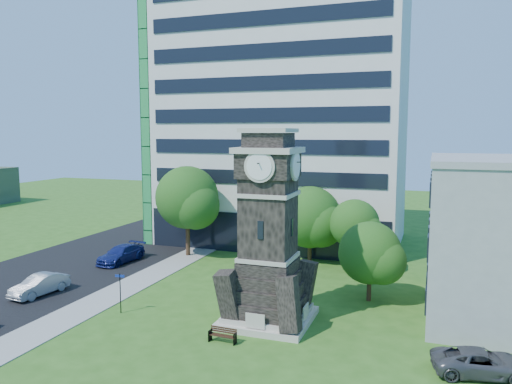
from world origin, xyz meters
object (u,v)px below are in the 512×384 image
at_px(clock_tower, 268,240).
at_px(car_street_north, 121,254).
at_px(car_east_lot, 481,363).
at_px(car_street_mid, 40,285).
at_px(street_sign, 120,288).
at_px(park_bench, 223,335).

relative_size(clock_tower, car_street_north, 2.31).
bearing_deg(car_east_lot, car_street_mid, 73.11).
relative_size(car_street_north, street_sign, 1.96).
height_order(car_street_north, park_bench, car_street_north).
relative_size(car_east_lot, street_sign, 1.74).
bearing_deg(street_sign, car_street_north, 116.18).
height_order(car_street_mid, car_street_north, car_street_north).
height_order(clock_tower, car_east_lot, clock_tower).
relative_size(clock_tower, street_sign, 4.53).
bearing_deg(car_street_north, street_sign, -50.84).
relative_size(car_east_lot, park_bench, 2.84).
height_order(car_street_mid, street_sign, street_sign).
bearing_deg(street_sign, park_bench, -21.99).
bearing_deg(car_street_north, car_east_lot, -18.24).
height_order(car_east_lot, street_sign, street_sign).
height_order(car_street_mid, park_bench, car_street_mid).
bearing_deg(car_east_lot, park_bench, 80.79).
xyz_separation_m(car_street_mid, park_bench, (16.14, -3.15, -0.29)).
relative_size(clock_tower, car_street_mid, 2.72).
distance_m(clock_tower, street_sign, 10.53).
relative_size(park_bench, street_sign, 0.61).
bearing_deg(park_bench, street_sign, 168.83).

